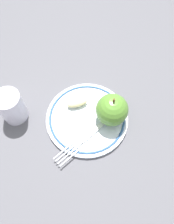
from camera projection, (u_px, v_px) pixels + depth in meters
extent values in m
plane|color=#535359|center=(84.00, 119.00, 0.59)|extent=(2.00, 2.00, 0.00)
cylinder|color=silver|center=(87.00, 117.00, 0.58)|extent=(0.22, 0.22, 0.01)
torus|color=#2D558A|center=(87.00, 116.00, 0.58)|extent=(0.20, 0.20, 0.01)
sphere|color=#558B2F|center=(112.00, 110.00, 0.54)|extent=(0.08, 0.08, 0.08)
cylinder|color=brown|center=(114.00, 100.00, 0.50)|extent=(0.00, 0.00, 0.01)
ellipsoid|color=beige|center=(77.00, 103.00, 0.58)|extent=(0.06, 0.04, 0.02)
cube|color=silver|center=(97.00, 128.00, 0.56)|extent=(0.08, 0.08, 0.00)
cube|color=silver|center=(80.00, 143.00, 0.54)|extent=(0.02, 0.02, 0.00)
cube|color=silver|center=(64.00, 150.00, 0.53)|extent=(0.05, 0.04, 0.00)
cube|color=silver|center=(66.00, 153.00, 0.53)|extent=(0.05, 0.04, 0.00)
cube|color=silver|center=(68.00, 155.00, 0.52)|extent=(0.05, 0.04, 0.00)
cube|color=silver|center=(70.00, 157.00, 0.52)|extent=(0.05, 0.04, 0.00)
cylinder|color=white|center=(12.00, 107.00, 0.55)|extent=(0.07, 0.07, 0.09)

